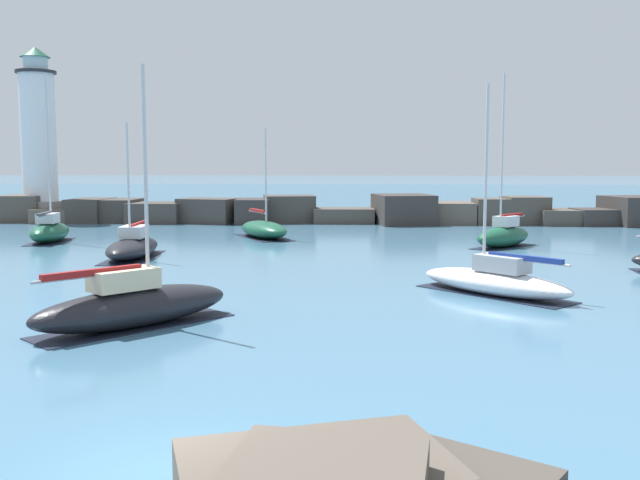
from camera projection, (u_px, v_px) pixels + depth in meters
ground_plane at (163, 477)px, 11.70m from camera, size 600.00×600.00×0.00m
open_sea_beyond at (348, 194)px, 121.01m from camera, size 400.00×116.00×0.01m
breakwater_jetty at (342, 211)px, 61.45m from camera, size 60.52×6.64×2.50m
lighthouse at (39, 146)px, 63.13m from camera, size 4.06×4.06×15.29m
sailboat_moored_0 at (495, 280)px, 27.96m from camera, size 6.16×6.22×8.22m
sailboat_moored_1 at (504, 235)px, 43.89m from camera, size 4.77×5.16×10.52m
sailboat_moored_4 at (133, 246)px, 38.84m from camera, size 2.70×6.71×7.29m
sailboat_moored_5 at (50, 231)px, 46.62m from camera, size 2.79×5.45×10.97m
sailboat_moored_6 at (133, 305)px, 22.40m from camera, size 5.94×6.40×8.19m
sailboat_moored_7 at (264, 229)px, 49.37m from camera, size 5.09×6.63×7.51m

